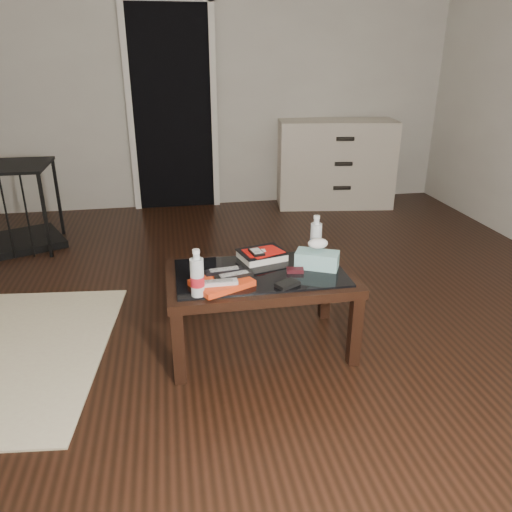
% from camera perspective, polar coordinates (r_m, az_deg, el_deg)
% --- Properties ---
extents(ground, '(5.00, 5.00, 0.00)m').
position_cam_1_polar(ground, '(3.27, -0.35, -6.18)').
color(ground, black).
rests_on(ground, ground).
extents(room_shell, '(5.00, 5.00, 5.00)m').
position_cam_1_polar(room_shell, '(2.87, -0.43, 23.55)').
color(room_shell, beige).
rests_on(room_shell, ground).
extents(doorway, '(0.90, 0.08, 2.07)m').
position_cam_1_polar(doorway, '(5.32, -9.54, 16.31)').
color(doorway, black).
rests_on(doorway, ground).
extents(coffee_table, '(1.00, 0.60, 0.46)m').
position_cam_1_polar(coffee_table, '(2.71, 0.47, -3.05)').
color(coffee_table, black).
rests_on(coffee_table, ground).
extents(dresser, '(1.26, 0.66, 0.90)m').
position_cam_1_polar(dresser, '(5.47, 9.02, 10.40)').
color(dresser, beige).
rests_on(dresser, ground).
extents(pet_crate, '(1.07, 0.92, 0.71)m').
position_cam_1_polar(pet_crate, '(4.71, -27.18, 3.47)').
color(pet_crate, black).
rests_on(pet_crate, ground).
extents(magazines, '(0.34, 0.31, 0.03)m').
position_cam_1_polar(magazines, '(2.53, -3.94, -3.07)').
color(magazines, red).
rests_on(magazines, coffee_table).
extents(remote_silver, '(0.20, 0.05, 0.02)m').
position_cam_1_polar(remote_silver, '(2.47, -4.42, -3.04)').
color(remote_silver, '#BDBCC2').
rests_on(remote_silver, magazines).
extents(remote_black_front, '(0.21, 0.10, 0.02)m').
position_cam_1_polar(remote_black_front, '(2.55, -2.55, -2.21)').
color(remote_black_front, black).
rests_on(remote_black_front, magazines).
extents(remote_black_back, '(0.20, 0.07, 0.02)m').
position_cam_1_polar(remote_black_back, '(2.60, -3.66, -1.68)').
color(remote_black_back, black).
rests_on(remote_black_back, magazines).
extents(textbook, '(0.29, 0.26, 0.05)m').
position_cam_1_polar(textbook, '(2.84, 0.68, 0.12)').
color(textbook, black).
rests_on(textbook, coffee_table).
extents(dvd_mailers, '(0.22, 0.18, 0.01)m').
position_cam_1_polar(dvd_mailers, '(2.83, 0.59, 0.57)').
color(dvd_mailers, red).
rests_on(dvd_mailers, textbook).
extents(ipod, '(0.08, 0.11, 0.02)m').
position_cam_1_polar(ipod, '(2.79, 0.06, 0.47)').
color(ipod, black).
rests_on(ipod, dvd_mailers).
extents(flip_phone, '(0.10, 0.06, 0.02)m').
position_cam_1_polar(flip_phone, '(2.68, 4.49, -1.64)').
color(flip_phone, black).
rests_on(flip_phone, coffee_table).
extents(wallet, '(0.14, 0.12, 0.02)m').
position_cam_1_polar(wallet, '(2.53, 3.62, -3.22)').
color(wallet, black).
rests_on(wallet, coffee_table).
extents(water_bottle_left, '(0.08, 0.08, 0.24)m').
position_cam_1_polar(water_bottle_left, '(2.40, -6.75, -1.92)').
color(water_bottle_left, silver).
rests_on(water_bottle_left, coffee_table).
extents(water_bottle_right, '(0.07, 0.07, 0.24)m').
position_cam_1_polar(water_bottle_right, '(2.89, 6.87, 2.36)').
color(water_bottle_right, silver).
rests_on(water_bottle_right, coffee_table).
extents(tissue_box, '(0.26, 0.21, 0.09)m').
position_cam_1_polar(tissue_box, '(2.74, 6.99, -0.41)').
color(tissue_box, teal).
rests_on(tissue_box, coffee_table).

